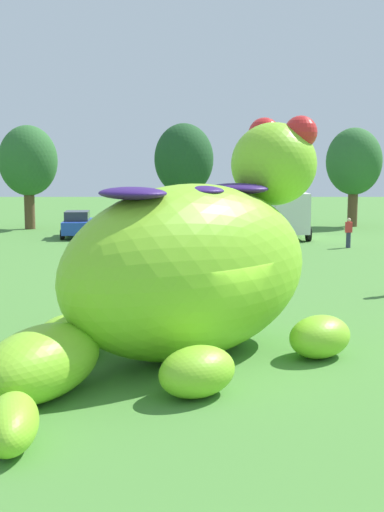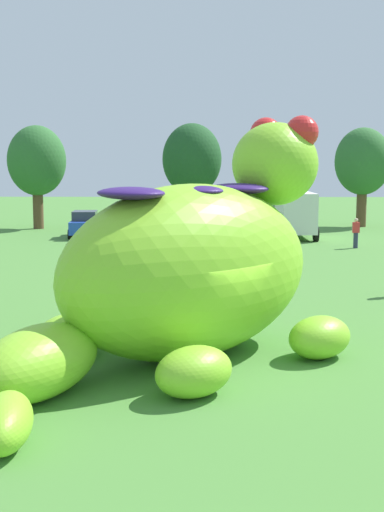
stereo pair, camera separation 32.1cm
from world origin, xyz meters
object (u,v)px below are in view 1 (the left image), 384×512
Objects in this scene: spectator_near_inflatable at (349,233)px; car_silver at (177,226)px; giant_inflatable_creature at (192,268)px; spectator_wandering at (126,235)px; box_truck at (286,213)px; car_blue at (78,224)px; car_yellow at (127,226)px.

car_silver is at bearing 158.33° from spectator_near_inflatable.
giant_inflatable_creature is 6.59× the size of spectator_wandering.
car_silver is at bearing -166.73° from box_truck.
giant_inflatable_creature is 1.75× the size of box_truck.
box_truck is at bearing 0.72° from car_blue.
spectator_wandering is (-2.75, -4.84, -0.01)m from car_silver.
giant_inflatable_creature is at bearing -80.22° from spectator_wandering.
spectator_near_inflatable is 1.00× the size of spectator_wandering.
spectator_near_inflatable is (9.88, -3.93, -0.01)m from car_silver.
spectator_near_inflatable and spectator_wandering have the same top height.
spectator_wandering is at bearing -146.46° from box_truck.
spectator_near_inflatable is 12.67m from spectator_wandering.
spectator_near_inflatable is (2.83, -5.59, -0.75)m from box_truck.
spectator_near_inflatable is (13.06, -4.10, -0.01)m from car_yellow.
box_truck is at bearing 33.54° from spectator_wandering.
giant_inflatable_creature is 26.76m from car_yellow.
car_yellow is at bearing -21.79° from car_blue.
car_silver is at bearing -12.97° from car_blue.
car_yellow is (-4.11, 26.40, -1.40)m from giant_inflatable_creature.
car_blue is 7.35m from spectator_wandering.
car_yellow is 2.49× the size of spectator_near_inflatable.
giant_inflatable_creature is 21.76m from spectator_wandering.
car_blue is (-7.42, 27.73, -1.40)m from giant_inflatable_creature.
spectator_wandering is at bearing -85.13° from car_yellow.
spectator_near_inflatable is (8.95, 22.30, -1.41)m from giant_inflatable_creature.
spectator_wandering is (-12.64, -0.91, 0.00)m from spectator_near_inflatable.
car_yellow is at bearing 94.87° from spectator_wandering.
giant_inflatable_creature is at bearing -75.01° from car_blue.
giant_inflatable_creature reaches higher than spectator_wandering.
box_truck is (10.23, 1.49, 0.74)m from car_yellow.
car_yellow reaches higher than spectator_wandering.
car_yellow is at bearing 162.58° from spectator_near_inflatable.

